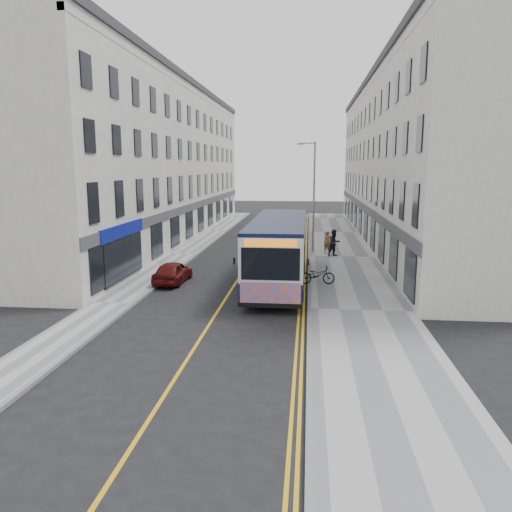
% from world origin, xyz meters
% --- Properties ---
extents(ground, '(140.00, 140.00, 0.00)m').
position_xyz_m(ground, '(0.00, 0.00, 0.00)').
color(ground, black).
rests_on(ground, ground).
extents(pavement_east, '(4.50, 64.00, 0.12)m').
position_xyz_m(pavement_east, '(6.25, 12.00, 0.06)').
color(pavement_east, '#9A999C').
rests_on(pavement_east, ground).
extents(pavement_west, '(2.00, 64.00, 0.12)m').
position_xyz_m(pavement_west, '(-5.00, 12.00, 0.06)').
color(pavement_west, '#9A999C').
rests_on(pavement_west, ground).
extents(kerb_east, '(0.18, 64.00, 0.13)m').
position_xyz_m(kerb_east, '(4.00, 12.00, 0.07)').
color(kerb_east, slate).
rests_on(kerb_east, ground).
extents(kerb_west, '(0.18, 64.00, 0.13)m').
position_xyz_m(kerb_west, '(-4.00, 12.00, 0.07)').
color(kerb_west, slate).
rests_on(kerb_west, ground).
extents(road_centre_line, '(0.12, 64.00, 0.01)m').
position_xyz_m(road_centre_line, '(0.00, 12.00, 0.00)').
color(road_centre_line, gold).
rests_on(road_centre_line, ground).
extents(road_dbl_yellow_inner, '(0.10, 64.00, 0.01)m').
position_xyz_m(road_dbl_yellow_inner, '(3.55, 12.00, 0.00)').
color(road_dbl_yellow_inner, gold).
rests_on(road_dbl_yellow_inner, ground).
extents(road_dbl_yellow_outer, '(0.10, 64.00, 0.01)m').
position_xyz_m(road_dbl_yellow_outer, '(3.75, 12.00, 0.00)').
color(road_dbl_yellow_outer, gold).
rests_on(road_dbl_yellow_outer, ground).
extents(terrace_east, '(6.00, 46.00, 13.00)m').
position_xyz_m(terrace_east, '(11.50, 21.00, 6.50)').
color(terrace_east, white).
rests_on(terrace_east, ground).
extents(terrace_west, '(6.00, 46.00, 13.00)m').
position_xyz_m(terrace_west, '(-9.00, 21.00, 6.50)').
color(terrace_west, silver).
rests_on(terrace_west, ground).
extents(streetlamp, '(1.32, 0.18, 8.00)m').
position_xyz_m(streetlamp, '(4.17, 14.00, 4.38)').
color(streetlamp, gray).
rests_on(streetlamp, ground).
extents(city_bus, '(2.82, 12.09, 3.51)m').
position_xyz_m(city_bus, '(2.34, 3.90, 1.92)').
color(city_bus, black).
rests_on(city_bus, ground).
extents(bicycle, '(1.91, 0.81, 0.98)m').
position_xyz_m(bicycle, '(4.40, 3.45, 0.61)').
color(bicycle, black).
rests_on(bicycle, pavement_east).
extents(pedestrian_near, '(0.68, 0.56, 1.60)m').
position_xyz_m(pedestrian_near, '(5.27, 12.99, 0.92)').
color(pedestrian_near, brown).
rests_on(pedestrian_near, pavement_east).
extents(pedestrian_far, '(1.15, 1.09, 1.87)m').
position_xyz_m(pedestrian_far, '(5.70, 11.96, 1.05)').
color(pedestrian_far, black).
rests_on(pedestrian_far, pavement_east).
extents(car_white, '(1.91, 4.24, 1.35)m').
position_xyz_m(car_white, '(2.25, 23.44, 0.67)').
color(car_white, white).
rests_on(car_white, ground).
extents(car_maroon, '(1.61, 3.64, 1.22)m').
position_xyz_m(car_maroon, '(-3.40, 3.41, 0.61)').
color(car_maroon, '#500D0D').
rests_on(car_maroon, ground).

